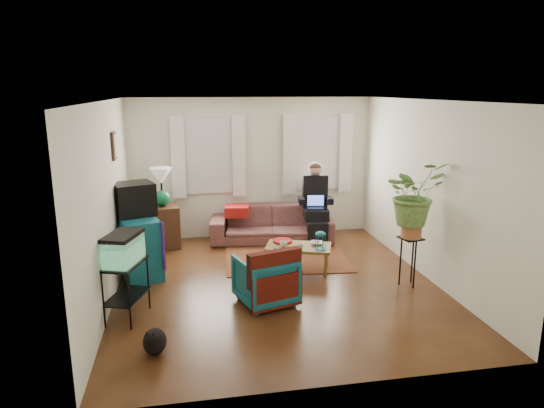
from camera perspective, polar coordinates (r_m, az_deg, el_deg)
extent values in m
cube|color=#4F2B14|center=(7.08, 0.59, -9.44)|extent=(4.50, 5.00, 0.01)
cube|color=white|center=(6.53, 0.65, 12.09)|extent=(4.50, 5.00, 0.01)
cube|color=silver|center=(9.11, -2.39, 4.25)|extent=(4.50, 0.01, 2.60)
cube|color=silver|center=(4.35, 6.93, -6.20)|extent=(4.50, 0.01, 2.60)
cube|color=silver|center=(6.64, -18.80, 0.07)|extent=(0.01, 5.00, 2.60)
cube|color=silver|center=(7.44, 17.89, 1.52)|extent=(0.01, 5.00, 2.60)
cube|color=white|center=(8.98, -7.47, 5.63)|extent=(1.08, 0.04, 1.38)
cube|color=white|center=(9.31, 5.30, 5.96)|extent=(1.08, 0.04, 1.38)
cube|color=white|center=(8.90, -7.44, 5.56)|extent=(1.36, 0.06, 1.50)
cube|color=white|center=(9.23, 5.43, 5.90)|extent=(1.36, 0.06, 1.50)
cube|color=#3D2616|center=(7.36, -17.99, 6.53)|extent=(0.04, 0.32, 0.40)
cube|color=brown|center=(8.14, 1.68, -6.27)|extent=(2.12, 1.75, 0.01)
imported|color=brown|center=(8.90, -0.03, -1.66)|extent=(2.32, 1.19, 0.87)
cube|color=#3E2817|center=(8.77, -12.63, -2.62)|extent=(0.59, 0.59, 0.75)
cube|color=navy|center=(7.57, -15.56, -4.74)|extent=(0.81, 1.12, 0.91)
cube|color=black|center=(7.49, -15.94, 0.58)|extent=(0.69, 0.66, 0.49)
cube|color=black|center=(6.24, -16.73, -9.73)|extent=(0.55, 0.72, 0.72)
cube|color=#7FD899|center=(6.05, -17.08, -4.95)|extent=(0.49, 0.66, 0.38)
ellipsoid|color=black|center=(5.48, -13.65, -15.17)|extent=(0.32, 0.42, 0.33)
imported|color=#126D71|center=(6.39, -0.78, -8.61)|extent=(0.85, 0.82, 0.71)
cube|color=#9E0A0A|center=(6.11, 0.37, -8.19)|extent=(0.73, 0.36, 0.58)
cube|color=brown|center=(7.53, 3.12, -6.36)|extent=(1.10, 0.83, 0.41)
imported|color=white|center=(7.39, 1.36, -4.72)|extent=(0.14, 0.14, 0.09)
imported|color=beige|center=(7.30, 3.37, -5.00)|extent=(0.11, 0.11, 0.08)
imported|color=white|center=(7.53, 5.24, -4.61)|extent=(0.24, 0.24, 0.05)
cylinder|color=#B21414|center=(7.62, 1.24, -4.38)|extent=(0.39, 0.39, 0.04)
cube|color=black|center=(7.20, 15.83, -6.53)|extent=(0.36, 0.36, 0.71)
imported|color=#599947|center=(6.96, 16.28, 0.07)|extent=(0.95, 0.86, 0.91)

